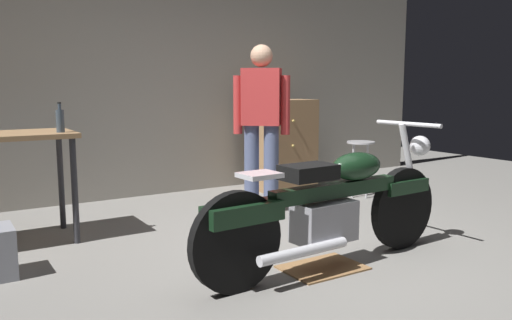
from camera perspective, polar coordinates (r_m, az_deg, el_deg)
name	(u,v)px	position (r m, az deg, el deg)	size (l,w,h in m)	color
ground_plane	(305,258)	(3.94, 5.44, -10.66)	(12.00, 12.00, 0.00)	gray
back_wall	(160,61)	(6.19, -10.59, 10.65)	(8.00, 0.12, 3.10)	gray
motorcycle	(332,205)	(3.65, 8.37, -4.90)	(2.19, 0.60, 1.00)	black
person_standing	(261,121)	(5.17, 0.60, 4.37)	(0.45, 0.42, 1.67)	slate
shop_stool	(361,154)	(6.03, 11.45, 0.68)	(0.32, 0.32, 0.64)	#B2B2B7
wooden_dresser	(282,144)	(6.45, 2.92, 1.77)	(0.80, 0.47, 1.10)	#99724C
drip_tray	(323,268)	(3.73, 7.36, -11.68)	(0.56, 0.40, 0.01)	olive
bottle	(60,120)	(4.42, -20.79, 4.12)	(0.06, 0.06, 0.24)	#3F4C59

